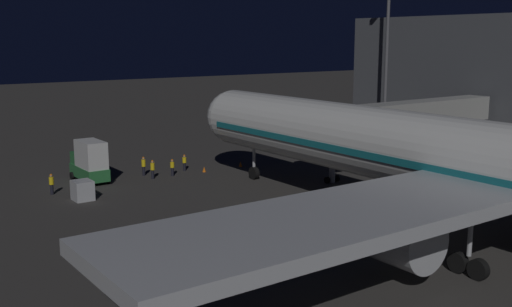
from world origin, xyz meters
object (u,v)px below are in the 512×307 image
object	(u,v)px
airliner_at_gate	(511,171)
ground_crew_marshaller_fwd	(144,165)
ground_crew_under_port_wing	(52,183)
traffic_cone_nose_port	(240,164)
jet_bridge	(393,116)
apron_floodlight_mast	(387,51)
ground_crew_near_nose_gear	(172,167)
ground_crew_by_tug	(184,162)
ops_van	(90,161)
traffic_cone_nose_starboard	(204,169)
ground_crew_by_belt_loader	(153,169)
baggage_container_near_belt	(83,190)

from	to	relation	value
airliner_at_gate	ground_crew_marshaller_fwd	xyz separation A→B (m)	(7.83, -33.56, -4.41)
ground_crew_under_port_wing	traffic_cone_nose_port	world-z (taller)	ground_crew_under_port_wing
airliner_at_gate	jet_bridge	xyz separation A→B (m)	(-13.14, -20.75, 0.15)
apron_floodlight_mast	ground_crew_near_nose_gear	world-z (taller)	apron_floodlight_mast
apron_floodlight_mast	traffic_cone_nose_port	xyz separation A→B (m)	(23.30, 1.62, -11.33)
traffic_cone_nose_port	ground_crew_near_nose_gear	bearing A→B (deg)	-2.14
airliner_at_gate	ground_crew_by_tug	bearing A→B (deg)	-83.97
ground_crew_marshaller_fwd	apron_floodlight_mast	bearing A→B (deg)	179.35
ground_crew_marshaller_fwd	ground_crew_by_tug	size ratio (longest dim) A/B	1.13
ground_crew_near_nose_gear	traffic_cone_nose_port	xyz separation A→B (m)	(-7.81, 0.29, -0.64)
jet_bridge	apron_floodlight_mast	size ratio (longest dim) A/B	1.22
ground_crew_near_nose_gear	ops_van	bearing A→B (deg)	-17.18
airliner_at_gate	traffic_cone_nose_starboard	distance (m)	32.06
ground_crew_near_nose_gear	ground_crew_by_tug	size ratio (longest dim) A/B	1.00
traffic_cone_nose_port	traffic_cone_nose_starboard	world-z (taller)	same
ground_crew_near_nose_gear	ground_crew_under_port_wing	size ratio (longest dim) A/B	0.91
ground_crew_near_nose_gear	ground_crew_under_port_wing	xyz separation A→B (m)	(11.78, 0.43, 0.09)
ops_van	traffic_cone_nose_port	distance (m)	15.49
apron_floodlight_mast	ground_crew_under_port_wing	xyz separation A→B (m)	(42.89, 1.75, -10.60)
traffic_cone_nose_starboard	jet_bridge	bearing A→B (deg)	144.83
ground_crew_marshaller_fwd	traffic_cone_nose_port	distance (m)	10.25
airliner_at_gate	ground_crew_near_nose_gear	bearing A→B (deg)	-80.02
ground_crew_by_belt_loader	ground_crew_by_tug	size ratio (longest dim) A/B	1.10
airliner_at_gate	traffic_cone_nose_port	xyz separation A→B (m)	(-2.20, -31.56, -5.17)
apron_floodlight_mast	traffic_cone_nose_port	world-z (taller)	apron_floodlight_mast
jet_bridge	traffic_cone_nose_port	bearing A→B (deg)	-44.65
ground_crew_by_tug	apron_floodlight_mast	bearing A→B (deg)	179.92
ground_crew_by_tug	traffic_cone_nose_starboard	world-z (taller)	ground_crew_by_tug
jet_bridge	ops_van	size ratio (longest dim) A/B	4.81
traffic_cone_nose_port	traffic_cone_nose_starboard	distance (m)	4.40
airliner_at_gate	ground_crew_by_tug	xyz separation A→B (m)	(3.51, -33.22, -4.53)
traffic_cone_nose_starboard	ops_van	bearing A→B (deg)	-13.42
ops_van	ground_crew_by_belt_loader	xyz separation A→B (m)	(-5.23, 2.36, -0.94)
ground_crew_marshaller_fwd	traffic_cone_nose_starboard	world-z (taller)	ground_crew_marshaller_fwd
ground_crew_near_nose_gear	ground_crew_by_belt_loader	world-z (taller)	ground_crew_by_belt_loader
jet_bridge	traffic_cone_nose_port	world-z (taller)	jet_bridge
apron_floodlight_mast	ground_crew_marshaller_fwd	xyz separation A→B (m)	(33.33, -0.38, -10.57)
baggage_container_near_belt	traffic_cone_nose_starboard	bearing A→B (deg)	-165.96
ground_crew_near_nose_gear	traffic_cone_nose_port	bearing A→B (deg)	177.86
ground_crew_under_port_wing	ground_crew_by_tug	distance (m)	14.00
ground_crew_under_port_wing	ground_crew_by_tug	size ratio (longest dim) A/B	1.09
baggage_container_near_belt	ground_crew_marshaller_fwd	size ratio (longest dim) A/B	0.88
ground_crew_under_port_wing	ground_crew_near_nose_gear	bearing A→B (deg)	-177.92
apron_floodlight_mast	ground_crew_near_nose_gear	xyz separation A→B (m)	(31.11, 1.33, -10.69)
ground_crew_near_nose_gear	ground_crew_marshaller_fwd	bearing A→B (deg)	-37.48
baggage_container_near_belt	ground_crew_near_nose_gear	distance (m)	10.93
ground_crew_near_nose_gear	ground_crew_by_belt_loader	xyz separation A→B (m)	(2.14, 0.08, 0.10)
airliner_at_gate	ground_crew_by_tug	distance (m)	33.71
ops_van	traffic_cone_nose_port	xyz separation A→B (m)	(-15.18, 2.57, -1.68)
ground_crew_near_nose_gear	ground_crew_under_port_wing	world-z (taller)	ground_crew_under_port_wing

